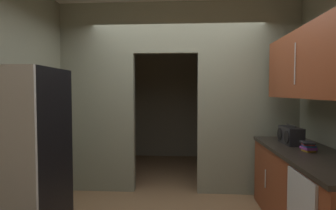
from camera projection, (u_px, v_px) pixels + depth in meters
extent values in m
cube|color=gray|center=(98.00, 98.00, 4.25)|extent=(1.11, 0.12, 2.82)
cube|color=gray|center=(247.00, 99.00, 4.10)|extent=(1.46, 0.12, 2.82)
cube|color=gray|center=(166.00, 28.00, 4.13)|extent=(0.95, 0.12, 0.74)
cube|color=gray|center=(181.00, 96.00, 6.55)|extent=(3.51, 0.10, 2.82)
cube|color=gray|center=(92.00, 97.00, 5.47)|extent=(0.10, 2.39, 2.82)
cube|color=gray|center=(270.00, 97.00, 5.24)|extent=(0.10, 2.39, 2.82)
cube|color=black|center=(18.00, 165.00, 2.49)|extent=(0.73, 0.65, 1.72)
cube|color=brown|center=(310.00, 197.00, 2.89)|extent=(0.64, 2.08, 0.84)
cube|color=black|center=(311.00, 155.00, 2.87)|extent=(0.68, 2.08, 0.04)
cylinder|color=#B7BABC|center=(265.00, 179.00, 3.37)|extent=(0.01, 0.01, 0.22)
cube|color=brown|center=(313.00, 64.00, 2.83)|extent=(0.34, 1.87, 0.71)
cylinder|color=#B7BABC|center=(295.00, 64.00, 2.84)|extent=(0.01, 0.01, 0.42)
cube|color=black|center=(291.00, 135.00, 3.35)|extent=(0.17, 0.40, 0.20)
cylinder|color=#262626|center=(291.00, 125.00, 3.35)|extent=(0.02, 0.28, 0.02)
cylinder|color=black|center=(287.00, 137.00, 3.24)|extent=(0.01, 0.14, 0.14)
cylinder|color=black|center=(280.00, 134.00, 3.48)|extent=(0.01, 0.14, 0.14)
cube|color=gold|center=(308.00, 150.00, 2.93)|extent=(0.11, 0.13, 0.02)
cube|color=#8C3893|center=(308.00, 148.00, 2.93)|extent=(0.13, 0.16, 0.02)
cube|color=#2D609E|center=(309.00, 146.00, 2.93)|extent=(0.11, 0.13, 0.02)
cube|color=red|center=(308.00, 144.00, 2.93)|extent=(0.12, 0.13, 0.02)
cube|color=black|center=(307.00, 143.00, 2.92)|extent=(0.13, 0.17, 0.02)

